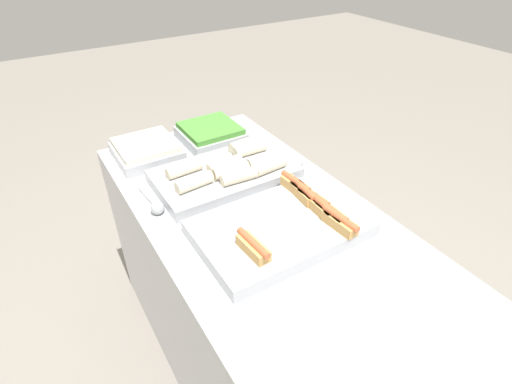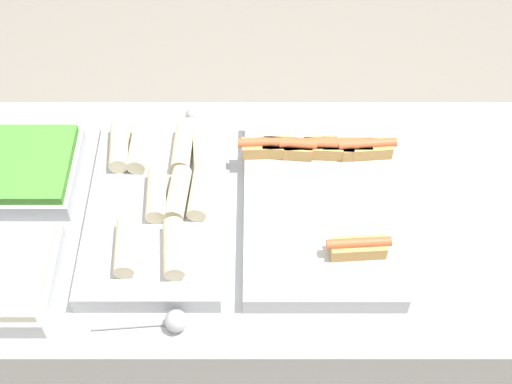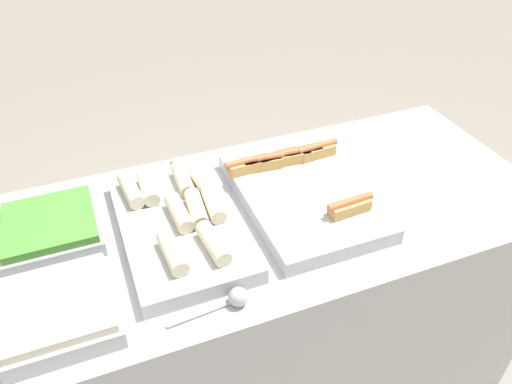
# 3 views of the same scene
# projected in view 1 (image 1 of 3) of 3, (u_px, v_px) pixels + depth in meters

# --- Properties ---
(ground_plane) EXTENTS (12.00, 12.00, 0.00)m
(ground_plane) POSITION_uv_depth(u_px,v_px,m) (265.00, 367.00, 1.89)
(ground_plane) COLOR gray
(counter) EXTENTS (1.66, 0.76, 0.88)m
(counter) POSITION_uv_depth(u_px,v_px,m) (266.00, 306.00, 1.63)
(counter) COLOR #B7BABF
(counter) RESTS_ON ground_plane
(tray_hotdogs) EXTENTS (0.39, 0.55, 0.10)m
(tray_hotdogs) POSITION_uv_depth(u_px,v_px,m) (285.00, 225.00, 1.32)
(tray_hotdogs) COLOR #B7BABF
(tray_hotdogs) RESTS_ON counter
(tray_wraps) EXTENTS (0.32, 0.55, 0.10)m
(tray_wraps) POSITION_uv_depth(u_px,v_px,m) (227.00, 172.00, 1.58)
(tray_wraps) COLOR #B7BABF
(tray_wraps) RESTS_ON counter
(tray_side_front) EXTENTS (0.26, 0.26, 0.07)m
(tray_side_front) POSITION_uv_depth(u_px,v_px,m) (147.00, 150.00, 1.73)
(tray_side_front) COLOR #B7BABF
(tray_side_front) RESTS_ON counter
(tray_side_back) EXTENTS (0.26, 0.26, 0.07)m
(tray_side_back) POSITION_uv_depth(u_px,v_px,m) (211.00, 133.00, 1.86)
(tray_side_back) COLOR #B7BABF
(tray_side_back) RESTS_ON counter
(serving_spoon_near) EXTENTS (0.21, 0.05, 0.05)m
(serving_spoon_near) POSITION_uv_depth(u_px,v_px,m) (156.00, 207.00, 1.42)
(serving_spoon_near) COLOR #B2B5BA
(serving_spoon_near) RESTS_ON counter
(serving_spoon_far) EXTENTS (0.22, 0.05, 0.05)m
(serving_spoon_far) POSITION_uv_depth(u_px,v_px,m) (296.00, 161.00, 1.68)
(serving_spoon_far) COLOR #B2B5BA
(serving_spoon_far) RESTS_ON counter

